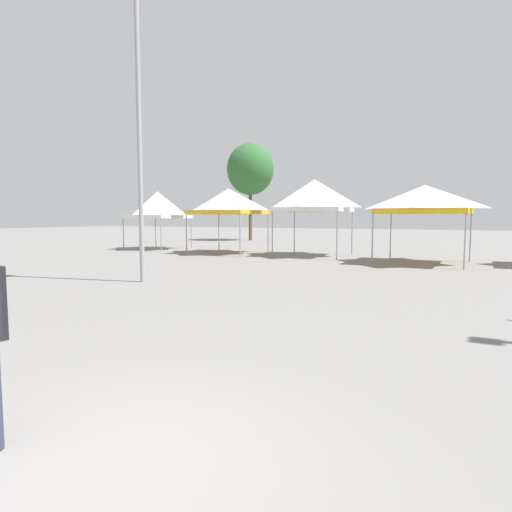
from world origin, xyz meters
name	(u,v)px	position (x,y,z in m)	size (l,w,h in m)	color
ground_plane	(93,466)	(0.00, 0.00, 0.00)	(140.00, 140.00, 0.00)	slate
canopy_tent_center	(158,205)	(-14.47, 18.67, 2.64)	(3.06, 3.06, 3.44)	#9E9EA3
canopy_tent_behind_center	(228,201)	(-9.14, 17.90, 2.75)	(3.36, 3.36, 3.42)	#9E9EA3
canopy_tent_far_right	(314,196)	(-4.55, 18.39, 2.97)	(3.40, 3.40, 3.76)	#9E9EA3
canopy_tent_right_of_center	(424,199)	(0.70, 16.94, 2.64)	(3.67, 3.67, 3.22)	#9E9EA3
light_pole_opposite_side	(139,107)	(-6.18, 7.68, 5.06)	(0.36, 0.36, 8.98)	#9E9EA3
tree_behind_tents_left	(250,169)	(-14.07, 30.05, 5.84)	(3.85, 3.85, 7.97)	brown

